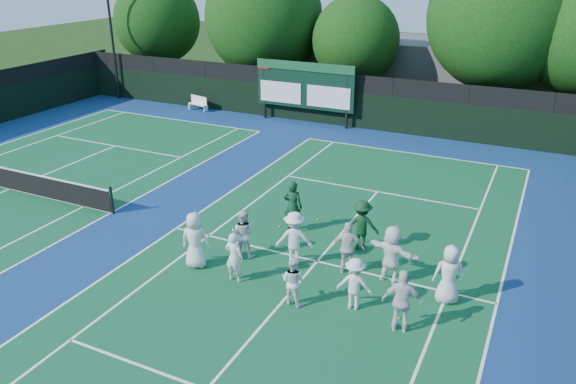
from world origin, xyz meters
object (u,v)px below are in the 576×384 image
at_px(scoreboard, 305,86).
at_px(tennis_net, 8,178).
at_px(bench, 198,103).
at_px(coach_left, 293,206).

relative_size(scoreboard, tennis_net, 0.53).
bearing_deg(bench, coach_left, -45.27).
bearing_deg(tennis_net, bench, 90.92).
xyz_separation_m(scoreboard, coach_left, (5.36, -12.92, -1.25)).
xyz_separation_m(scoreboard, tennis_net, (-6.99, -14.59, -1.70)).
height_order(tennis_net, coach_left, coach_left).
distance_m(scoreboard, bench, 7.42).
relative_size(tennis_net, coach_left, 5.99).
xyz_separation_m(tennis_net, coach_left, (12.35, 1.67, 0.45)).
height_order(scoreboard, tennis_net, scoreboard).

